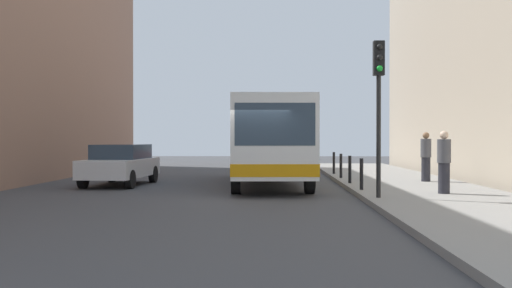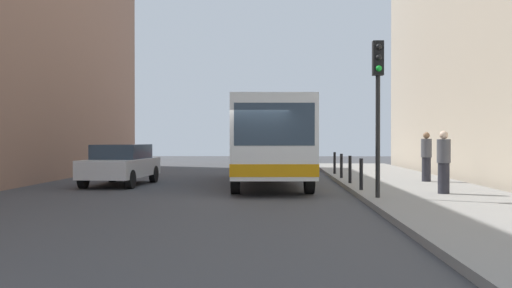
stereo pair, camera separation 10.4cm
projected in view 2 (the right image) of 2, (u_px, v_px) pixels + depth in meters
The scene contains 12 objects.
ground_plane at pixel (246, 196), 17.67m from camera, with size 80.00×80.00×0.00m, color #424244.
sidewalk at pixel (432, 194), 17.48m from camera, with size 4.40×40.00×0.15m, color gray.
bus at pixel (269, 138), 22.46m from camera, with size 2.97×11.11×3.00m.
car_beside_bus at pixel (121, 164), 21.96m from camera, with size 2.08×4.50×1.48m.
car_behind_bus at pixel (275, 155), 32.46m from camera, with size 1.94×4.44×1.48m.
traffic_light at pixel (378, 89), 15.76m from camera, with size 0.28×0.33×4.10m.
bollard_near at pixel (361, 174), 18.16m from camera, with size 0.11×0.11×0.95m, color black.
bollard_mid at pixel (350, 169), 20.92m from camera, with size 0.11×0.11×0.95m, color black.
bollard_far at pixel (341, 166), 23.68m from camera, with size 0.11×0.11×0.95m, color black.
bollard_farthest at pixel (335, 163), 26.45m from camera, with size 0.11×0.11×0.95m, color black.
pedestrian_near_signal at pixel (444, 162), 16.93m from camera, with size 0.38×0.38×1.77m.
pedestrian_mid_sidewalk at pixel (426, 157), 21.73m from camera, with size 0.38×0.38×1.78m.
Camera 2 is at (0.89, -17.63, 1.70)m, focal length 42.37 mm.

